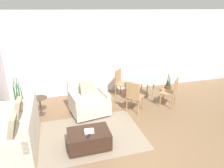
{
  "coord_description": "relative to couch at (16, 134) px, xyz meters",
  "views": [
    {
      "loc": [
        -1.2,
        -3.1,
        2.8
      ],
      "look_at": [
        0.29,
        2.05,
        0.75
      ],
      "focal_mm": 32.0,
      "sensor_mm": 36.0,
      "label": 1
    }
  ],
  "objects": [
    {
      "name": "couch",
      "position": [
        0.0,
        0.0,
        0.0
      ],
      "size": [
        0.91,
        1.81,
        0.92
      ],
      "color": "beige",
      "rests_on": "ground_plane"
    },
    {
      "name": "tv_remote_primary",
      "position": [
        1.44,
        -0.61,
        0.08
      ],
      "size": [
        0.11,
        0.16,
        0.01
      ],
      "color": "black",
      "rests_on": "ottoman"
    },
    {
      "name": "ground_plane",
      "position": [
        2.16,
        -0.89,
        -0.31
      ],
      "size": [
        20.0,
        20.0,
        0.0
      ],
      "primitive_type": "plane",
      "color": "brown"
    },
    {
      "name": "area_rug",
      "position": [
        1.6,
        -0.04,
        -0.31
      ],
      "size": [
        2.35,
        1.8,
        0.01
      ],
      "color": "gray",
      "rests_on": "ground_plane"
    },
    {
      "name": "potted_plant",
      "position": [
        -0.1,
        1.35,
        0.0
      ],
      "size": [
        0.34,
        0.34,
        1.31
      ],
      "color": "brown",
      "rests_on": "ground_plane"
    },
    {
      "name": "ottoman",
      "position": [
        1.47,
        -0.46,
        -0.1
      ],
      "size": [
        0.87,
        0.58,
        0.39
      ],
      "color": "#382319",
      "rests_on": "ground_plane"
    },
    {
      "name": "wall_back",
      "position": [
        2.16,
        2.47,
        1.06
      ],
      "size": [
        12.0,
        0.06,
        2.75
      ],
      "color": "white",
      "rests_on": "ground_plane"
    },
    {
      "name": "dining_chair_near_left",
      "position": [
        2.97,
        0.75,
        0.2
      ],
      "size": [
        0.59,
        0.59,
        0.9
      ],
      "color": "tan",
      "rests_on": "ground_plane"
    },
    {
      "name": "side_table",
      "position": [
        0.42,
        1.31,
        0.04
      ],
      "size": [
        0.4,
        0.4,
        0.51
      ],
      "color": "#4C3828",
      "rests_on": "ground_plane"
    },
    {
      "name": "dining_table",
      "position": [
        3.57,
        1.34,
        0.34
      ],
      "size": [
        1.05,
        1.05,
        0.74
      ],
      "color": "#8C9E99",
      "rests_on": "ground_plane"
    },
    {
      "name": "armchair",
      "position": [
        1.73,
        1.03,
        0.05
      ],
      "size": [
        1.09,
        1.04,
        0.92
      ],
      "color": "beige",
      "rests_on": "ground_plane"
    },
    {
      "name": "book_stack",
      "position": [
        1.48,
        -0.5,
        0.11
      ],
      "size": [
        0.21,
        0.16,
        0.07
      ],
      "color": "beige",
      "rests_on": "ottoman"
    },
    {
      "name": "potted_plant_small",
      "position": [
        4.6,
        1.64,
        -0.09
      ],
      "size": [
        0.24,
        0.24,
        0.81
      ],
      "color": "brown",
      "rests_on": "ground_plane"
    },
    {
      "name": "dining_chair_far_left",
      "position": [
        2.97,
        1.94,
        0.2
      ],
      "size": [
        0.59,
        0.59,
        0.9
      ],
      "color": "tan",
      "rests_on": "ground_plane"
    },
    {
      "name": "dining_chair_near_right",
      "position": [
        4.17,
        0.75,
        0.2
      ],
      "size": [
        0.59,
        0.59,
        0.9
      ],
      "color": "tan",
      "rests_on": "ground_plane"
    }
  ]
}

